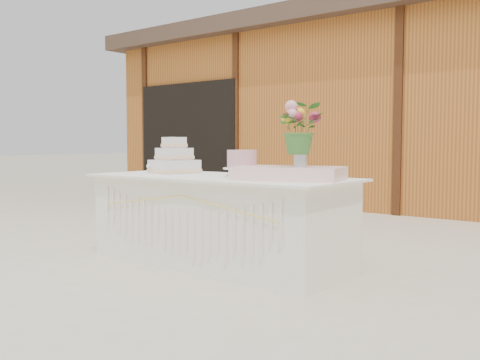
# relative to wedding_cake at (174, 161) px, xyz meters

# --- Properties ---
(ground) EXTENTS (80.00, 80.00, 0.00)m
(ground) POSITION_rel_wedding_cake_xyz_m (0.63, -0.10, -0.89)
(ground) COLOR beige
(ground) RESTS_ON ground
(barn) EXTENTS (12.60, 4.60, 3.30)m
(barn) POSITION_rel_wedding_cake_xyz_m (0.62, 5.90, 0.79)
(barn) COLOR #AA6723
(barn) RESTS_ON ground
(cake_table) EXTENTS (2.40, 1.00, 0.77)m
(cake_table) POSITION_rel_wedding_cake_xyz_m (0.63, -0.10, -0.50)
(cake_table) COLOR white
(cake_table) RESTS_ON ground
(wedding_cake) EXTENTS (0.43, 0.43, 0.34)m
(wedding_cake) POSITION_rel_wedding_cake_xyz_m (0.00, 0.00, 0.00)
(wedding_cake) COLOR silver
(wedding_cake) RESTS_ON cake_table
(pink_cake_stand) EXTENTS (0.32, 0.32, 0.23)m
(pink_cake_stand) POSITION_rel_wedding_cake_xyz_m (0.88, -0.09, 0.01)
(pink_cake_stand) COLOR white
(pink_cake_stand) RESTS_ON cake_table
(satin_runner) EXTENTS (0.92, 0.68, 0.10)m
(satin_runner) POSITION_rel_wedding_cake_xyz_m (1.37, -0.11, -0.06)
(satin_runner) COLOR #FBCBC9
(satin_runner) RESTS_ON cake_table
(flower_vase) EXTENTS (0.11, 0.11, 0.14)m
(flower_vase) POSITION_rel_wedding_cake_xyz_m (1.48, -0.12, 0.06)
(flower_vase) COLOR silver
(flower_vase) RESTS_ON satin_runner
(bouquet) EXTENTS (0.46, 0.44, 0.39)m
(bouquet) POSITION_rel_wedding_cake_xyz_m (1.48, -0.12, 0.33)
(bouquet) COLOR #376B2A
(bouquet) RESTS_ON flower_vase
(loose_flowers) EXTENTS (0.29, 0.40, 0.02)m
(loose_flowers) POSITION_rel_wedding_cake_xyz_m (-0.31, 0.01, -0.11)
(loose_flowers) COLOR pink
(loose_flowers) RESTS_ON cake_table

